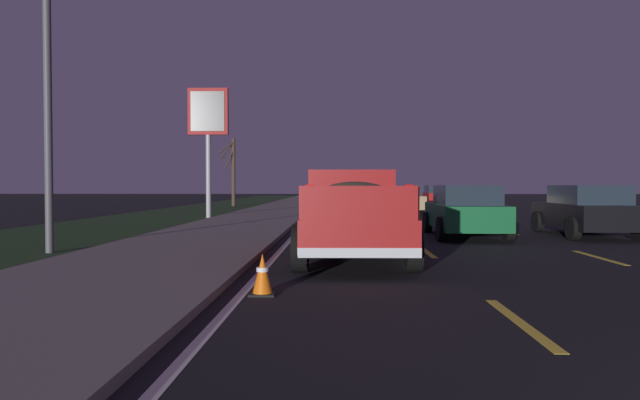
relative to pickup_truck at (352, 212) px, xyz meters
The scene contains 13 objects.
ground 18.08m from the pickup_truck, 11.19° to the right, with size 144.00×144.00×0.00m, color black.
sidewalk_shoulder 18.17m from the pickup_truck, 12.57° to the left, with size 108.00×4.00×0.12m, color slate.
grass_verge 19.87m from the pickup_truck, 26.81° to the left, with size 108.00×6.00×0.01m, color #1E3819.
lane_markings 21.34m from the pickup_truck, ahead, with size 109.01×7.04×0.01m.
pickup_truck is the anchor object (origin of this frame).
sedan_tan 19.28m from the pickup_truck, ahead, with size 4.41×2.04×1.54m.
sedan_green 6.14m from the pickup_truck, 34.50° to the right, with size 4.45×2.11×1.54m.
sedan_red 32.36m from the pickup_truck, 12.91° to the right, with size 4.42×2.05×1.54m.
sedan_black 9.03m from the pickup_truck, 52.79° to the right, with size 4.44×2.09×1.54m.
gas_price_sign 16.47m from the pickup_truck, 23.69° to the left, with size 0.27×1.90×6.13m.
street_light_near 7.41m from the pickup_truck, 83.44° to the left, with size 0.36×1.97×7.20m.
bare_tree_far 30.81m from the pickup_truck, 15.30° to the left, with size 1.06×1.09×5.00m.
traffic_cone_near 4.26m from the pickup_truck, 161.32° to the left, with size 0.36×0.36×0.58m.
Camera 1 is at (-2.51, 3.78, 1.54)m, focal length 31.61 mm.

